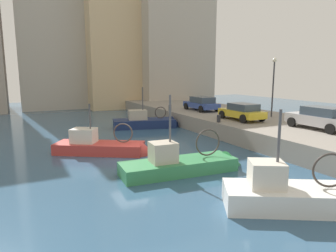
{
  "coord_description": "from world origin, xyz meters",
  "views": [
    {
      "loc": [
        -5.8,
        -16.03,
        4.75
      ],
      "look_at": [
        3.27,
        2.22,
        1.2
      ],
      "focal_mm": 32.17,
      "sensor_mm": 36.0,
      "label": 1
    }
  ],
  "objects_px": {
    "parked_car_yellow": "(242,111)",
    "mooring_bollard_mid": "(170,108)",
    "parked_car_blue": "(202,103)",
    "parked_car_silver": "(321,118)",
    "fishing_boat_navy": "(148,126)",
    "quay_streetlamp": "(274,77)",
    "fishing_boat_green": "(186,169)",
    "fishing_boat_white": "(298,205)",
    "fishing_boat_red": "(105,151)",
    "mooring_bollard_south": "(219,119)"
  },
  "relations": [
    {
      "from": "mooring_bollard_mid",
      "to": "parked_car_blue",
      "type": "bearing_deg",
      "value": -23.89
    },
    {
      "from": "fishing_boat_green",
      "to": "mooring_bollard_south",
      "type": "relative_size",
      "value": 11.92
    },
    {
      "from": "mooring_bollard_mid",
      "to": "quay_streetlamp",
      "type": "height_order",
      "value": "quay_streetlamp"
    },
    {
      "from": "fishing_boat_red",
      "to": "fishing_boat_navy",
      "type": "height_order",
      "value": "fishing_boat_navy"
    },
    {
      "from": "fishing_boat_green",
      "to": "parked_car_blue",
      "type": "height_order",
      "value": "fishing_boat_green"
    },
    {
      "from": "parked_car_yellow",
      "to": "mooring_bollard_mid",
      "type": "distance_m",
      "value": 8.23
    },
    {
      "from": "fishing_boat_navy",
      "to": "quay_streetlamp",
      "type": "xyz_separation_m",
      "value": [
        8.52,
        -6.21,
        4.34
      ]
    },
    {
      "from": "fishing_boat_green",
      "to": "parked_car_blue",
      "type": "xyz_separation_m",
      "value": [
        8.9,
        12.49,
        1.77
      ]
    },
    {
      "from": "fishing_boat_green",
      "to": "parked_car_silver",
      "type": "xyz_separation_m",
      "value": [
        10.23,
        0.47,
        1.83
      ]
    },
    {
      "from": "fishing_boat_white",
      "to": "fishing_boat_green",
      "type": "bearing_deg",
      "value": 106.38
    },
    {
      "from": "fishing_boat_white",
      "to": "parked_car_yellow",
      "type": "height_order",
      "value": "fishing_boat_white"
    },
    {
      "from": "parked_car_blue",
      "to": "parked_car_silver",
      "type": "distance_m",
      "value": 12.09
    },
    {
      "from": "mooring_bollard_mid",
      "to": "fishing_boat_green",
      "type": "bearing_deg",
      "value": -113.87
    },
    {
      "from": "fishing_boat_green",
      "to": "fishing_boat_red",
      "type": "relative_size",
      "value": 1.09
    },
    {
      "from": "fishing_boat_navy",
      "to": "quay_streetlamp",
      "type": "relative_size",
      "value": 1.34
    },
    {
      "from": "parked_car_silver",
      "to": "mooring_bollard_mid",
      "type": "height_order",
      "value": "parked_car_silver"
    },
    {
      "from": "fishing_boat_green",
      "to": "mooring_bollard_mid",
      "type": "distance_m",
      "value": 15.08
    },
    {
      "from": "fishing_boat_navy",
      "to": "parked_car_silver",
      "type": "distance_m",
      "value": 13.92
    },
    {
      "from": "parked_car_silver",
      "to": "parked_car_yellow",
      "type": "xyz_separation_m",
      "value": [
        -1.91,
        5.36,
        -0.07
      ]
    },
    {
      "from": "parked_car_yellow",
      "to": "parked_car_silver",
      "type": "bearing_deg",
      "value": -70.38
    },
    {
      "from": "parked_car_silver",
      "to": "mooring_bollard_mid",
      "type": "relative_size",
      "value": 7.77
    },
    {
      "from": "mooring_bollard_south",
      "to": "parked_car_yellow",
      "type": "bearing_deg",
      "value": 2.38
    },
    {
      "from": "fishing_boat_navy",
      "to": "mooring_bollard_mid",
      "type": "relative_size",
      "value": 11.77
    },
    {
      "from": "fishing_boat_red",
      "to": "mooring_bollard_south",
      "type": "distance_m",
      "value": 8.83
    },
    {
      "from": "fishing_boat_white",
      "to": "fishing_boat_red",
      "type": "distance_m",
      "value": 11.36
    },
    {
      "from": "fishing_boat_white",
      "to": "fishing_boat_navy",
      "type": "xyz_separation_m",
      "value": [
        1.63,
        17.69,
        -0.01
      ]
    },
    {
      "from": "parked_car_silver",
      "to": "fishing_boat_green",
      "type": "bearing_deg",
      "value": -177.36
    },
    {
      "from": "parked_car_blue",
      "to": "mooring_bollard_mid",
      "type": "height_order",
      "value": "parked_car_blue"
    },
    {
      "from": "fishing_boat_navy",
      "to": "parked_car_yellow",
      "type": "height_order",
      "value": "fishing_boat_navy"
    },
    {
      "from": "fishing_boat_navy",
      "to": "quay_streetlamp",
      "type": "distance_m",
      "value": 11.4
    },
    {
      "from": "parked_car_blue",
      "to": "parked_car_yellow",
      "type": "relative_size",
      "value": 1.08
    },
    {
      "from": "parked_car_silver",
      "to": "quay_streetlamp",
      "type": "relative_size",
      "value": 0.89
    },
    {
      "from": "fishing_boat_red",
      "to": "quay_streetlamp",
      "type": "xyz_separation_m",
      "value": [
        14.36,
        0.93,
        4.33
      ]
    },
    {
      "from": "fishing_boat_navy",
      "to": "parked_car_silver",
      "type": "xyz_separation_m",
      "value": [
        7.03,
        -11.88,
        1.83
      ]
    },
    {
      "from": "parked_car_silver",
      "to": "quay_streetlamp",
      "type": "distance_m",
      "value": 6.38
    },
    {
      "from": "fishing_boat_green",
      "to": "parked_car_silver",
      "type": "height_order",
      "value": "fishing_boat_green"
    },
    {
      "from": "fishing_boat_red",
      "to": "quay_streetlamp",
      "type": "distance_m",
      "value": 15.03
    },
    {
      "from": "fishing_boat_green",
      "to": "parked_car_yellow",
      "type": "bearing_deg",
      "value": 35.01
    },
    {
      "from": "mooring_bollard_south",
      "to": "quay_streetlamp",
      "type": "xyz_separation_m",
      "value": [
        5.65,
        0.4,
        2.98
      ]
    },
    {
      "from": "mooring_bollard_south",
      "to": "mooring_bollard_mid",
      "type": "height_order",
      "value": "same"
    },
    {
      "from": "fishing_boat_red",
      "to": "parked_car_silver",
      "type": "height_order",
      "value": "fishing_boat_red"
    },
    {
      "from": "fishing_boat_red",
      "to": "mooring_bollard_south",
      "type": "bearing_deg",
      "value": 3.48
    },
    {
      "from": "mooring_bollard_mid",
      "to": "parked_car_yellow",
      "type": "bearing_deg",
      "value": -74.15
    },
    {
      "from": "fishing_boat_white",
      "to": "quay_streetlamp",
      "type": "bearing_deg",
      "value": 48.51
    },
    {
      "from": "parked_car_silver",
      "to": "fishing_boat_navy",
      "type": "bearing_deg",
      "value": 120.62
    },
    {
      "from": "fishing_boat_navy",
      "to": "fishing_boat_green",
      "type": "bearing_deg",
      "value": -104.55
    },
    {
      "from": "parked_car_blue",
      "to": "parked_car_yellow",
      "type": "bearing_deg",
      "value": -94.94
    },
    {
      "from": "parked_car_silver",
      "to": "parked_car_yellow",
      "type": "distance_m",
      "value": 5.69
    },
    {
      "from": "fishing_boat_red",
      "to": "mooring_bollard_mid",
      "type": "relative_size",
      "value": 10.93
    },
    {
      "from": "parked_car_blue",
      "to": "mooring_bollard_mid",
      "type": "bearing_deg",
      "value": 156.11
    }
  ]
}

